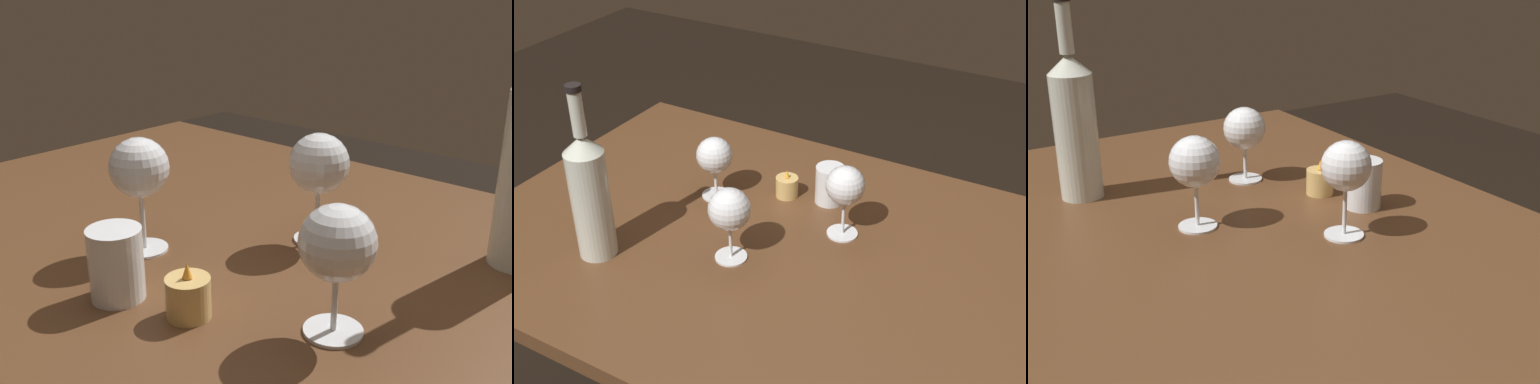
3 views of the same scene
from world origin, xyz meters
The scene contains 7 objects.
dining_table centered at (0.00, 0.00, 0.65)m, with size 1.30×0.90×0.74m.
wine_glass_left centered at (0.10, 0.10, 0.86)m, with size 0.08×0.08×0.16m.
wine_glass_right centered at (-0.06, -0.08, 0.85)m, with size 0.09×0.09×0.16m.
wine_glass_centre centered at (-0.22, 0.10, 0.84)m, with size 0.08×0.08×0.15m.
wine_bottle centered at (-0.31, -0.20, 0.88)m, with size 0.08×0.08×0.37m.
water_tumbler centered at (0.02, 0.21, 0.78)m, with size 0.07×0.07×0.09m.
votive_candle centered at (-0.08, 0.18, 0.76)m, with size 0.05×0.05×0.07m.
Camera 2 is at (0.56, -1.02, 1.59)m, focal length 48.50 mm.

